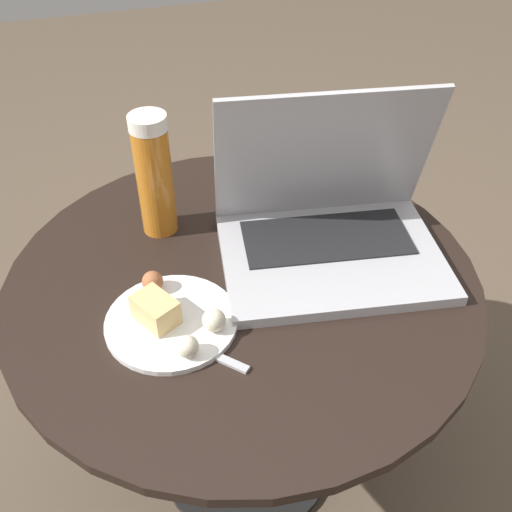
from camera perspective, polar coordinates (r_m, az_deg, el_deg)
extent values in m
plane|color=brown|center=(1.35, -0.96, -18.53)|extent=(6.00, 6.00, 0.00)
cylinder|color=black|center=(1.35, -0.97, -18.36)|extent=(0.36, 0.36, 0.01)
cylinder|color=black|center=(1.14, -1.11, -11.71)|extent=(0.08, 0.08, 0.49)
cylinder|color=black|center=(0.95, -1.30, -2.24)|extent=(0.75, 0.75, 0.02)
cube|color=#B2B2B7|center=(0.97, 7.19, -0.12)|extent=(0.39, 0.31, 0.02)
cube|color=black|center=(1.00, 6.72, 1.76)|extent=(0.29, 0.17, 0.00)
cube|color=#B2B2B7|center=(0.97, 6.51, 9.44)|extent=(0.36, 0.13, 0.25)
cube|color=#19234C|center=(0.97, 6.55, 9.31)|extent=(0.33, 0.12, 0.22)
cylinder|color=#C6701E|center=(1.00, -9.59, 6.99)|extent=(0.06, 0.06, 0.19)
cylinder|color=white|center=(0.95, -10.30, 12.41)|extent=(0.06, 0.06, 0.02)
cylinder|color=white|center=(0.88, -8.04, -6.21)|extent=(0.19, 0.19, 0.01)
cube|color=#DBB775|center=(0.86, -9.54, -5.09)|extent=(0.07, 0.08, 0.04)
sphere|color=beige|center=(0.81, -6.55, -8.57)|extent=(0.03, 0.03, 0.03)
sphere|color=#9E5B38|center=(0.91, -9.81, -2.43)|extent=(0.03, 0.03, 0.03)
sphere|color=beige|center=(0.84, -4.03, -6.11)|extent=(0.03, 0.03, 0.03)
cube|color=#B2B2B7|center=(0.84, -4.77, -9.08)|extent=(0.10, 0.11, 0.00)
cube|color=#B2B2B7|center=(0.88, -10.01, -6.67)|extent=(0.06, 0.06, 0.00)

